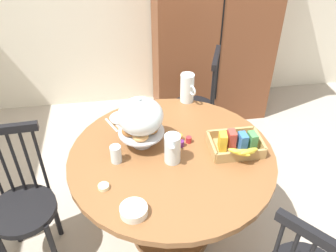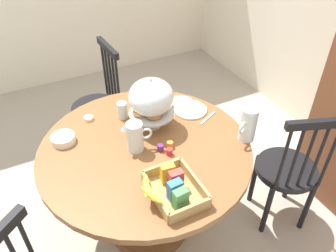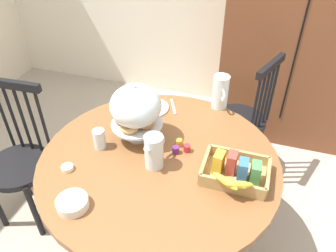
{
  "view_description": "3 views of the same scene",
  "coord_description": "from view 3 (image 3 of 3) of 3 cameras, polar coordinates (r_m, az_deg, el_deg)",
  "views": [
    {
      "loc": [
        -0.34,
        -1.6,
        2.15
      ],
      "look_at": [
        -0.08,
        0.12,
        0.84
      ],
      "focal_mm": 37.88,
      "sensor_mm": 36.0,
      "label": 1
    },
    {
      "loc": [
        1.29,
        -0.57,
        2.04
      ],
      "look_at": [
        -0.08,
        0.12,
        0.84
      ],
      "focal_mm": 36.01,
      "sensor_mm": 36.0,
      "label": 2
    },
    {
      "loc": [
        0.35,
        -1.2,
        1.9
      ],
      "look_at": [
        -0.08,
        0.12,
        0.84
      ],
      "focal_mm": 35.21,
      "sensor_mm": 36.0,
      "label": 3
    }
  ],
  "objects": [
    {
      "name": "ground_plane",
      "position": [
        2.27,
        1.06,
        -19.39
      ],
      "size": [
        10.0,
        10.0,
        0.0
      ],
      "primitive_type": "plane",
      "color": "#A89E8E"
    },
    {
      "name": "wooden_armoire",
      "position": [
        2.86,
        21.89,
        16.03
      ],
      "size": [
        1.18,
        0.6,
        1.96
      ],
      "color": "brown",
      "rests_on": "ground_plane"
    },
    {
      "name": "dining_table",
      "position": [
        1.85,
        -1.46,
        -10.25
      ],
      "size": [
        1.24,
        1.24,
        0.74
      ],
      "color": "brown",
      "rests_on": "ground_plane"
    },
    {
      "name": "windsor_chair_by_cabinet",
      "position": [
        2.49,
        12.59,
        0.75
      ],
      "size": [
        0.43,
        0.43,
        0.97
      ],
      "color": "black",
      "rests_on": "ground_plane"
    },
    {
      "name": "windsor_chair_facing_door",
      "position": [
        2.29,
        -24.11,
        -5.96
      ],
      "size": [
        0.4,
        0.4,
        0.97
      ],
      "color": "black",
      "rests_on": "ground_plane"
    },
    {
      "name": "pastry_stand_with_dome",
      "position": [
        1.72,
        -5.6,
        3.09
      ],
      "size": [
        0.28,
        0.28,
        0.34
      ],
      "color": "silver",
      "rests_on": "dining_table"
    },
    {
      "name": "orange_juice_pitcher",
      "position": [
        1.61,
        -2.42,
        -4.6
      ],
      "size": [
        0.09,
        0.18,
        0.18
      ],
      "color": "silver",
      "rests_on": "dining_table"
    },
    {
      "name": "milk_pitcher",
      "position": [
        2.05,
        9.04,
        5.63
      ],
      "size": [
        0.1,
        0.17,
        0.21
      ],
      "color": "silver",
      "rests_on": "dining_table"
    },
    {
      "name": "cereal_basket",
      "position": [
        1.6,
        11.59,
        -7.74
      ],
      "size": [
        0.32,
        0.3,
        0.12
      ],
      "color": "tan",
      "rests_on": "dining_table"
    },
    {
      "name": "china_plate_large",
      "position": [
        2.06,
        -2.94,
        3.19
      ],
      "size": [
        0.22,
        0.22,
        0.01
      ],
      "primitive_type": "cylinder",
      "color": "white",
      "rests_on": "dining_table"
    },
    {
      "name": "china_plate_small",
      "position": [
        2.07,
        -5.4,
        3.63
      ],
      "size": [
        0.15,
        0.15,
        0.01
      ],
      "primitive_type": "cylinder",
      "color": "white",
      "rests_on": "china_plate_large"
    },
    {
      "name": "cereal_bowl",
      "position": [
        1.53,
        -16.21,
        -12.72
      ],
      "size": [
        0.14,
        0.14,
        0.04
      ],
      "primitive_type": "cylinder",
      "color": "white",
      "rests_on": "dining_table"
    },
    {
      "name": "drinking_glass",
      "position": [
        1.77,
        -11.8,
        -2.2
      ],
      "size": [
        0.06,
        0.06,
        0.11
      ],
      "primitive_type": "cylinder",
      "color": "silver",
      "rests_on": "dining_table"
    },
    {
      "name": "butter_dish",
      "position": [
        1.71,
        -17.03,
        -6.93
      ],
      "size": [
        0.06,
        0.06,
        0.02
      ],
      "primitive_type": "cylinder",
      "color": "beige",
      "rests_on": "dining_table"
    },
    {
      "name": "jam_jar_strawberry",
      "position": [
        1.73,
        3.3,
        -3.87
      ],
      "size": [
        0.04,
        0.04,
        0.04
      ],
      "primitive_type": "cylinder",
      "color": "#B7282D",
      "rests_on": "dining_table"
    },
    {
      "name": "jam_jar_apricot",
      "position": [
        1.77,
        1.91,
        -2.92
      ],
      "size": [
        0.04,
        0.04,
        0.04
      ],
      "primitive_type": "cylinder",
      "color": "orange",
      "rests_on": "dining_table"
    },
    {
      "name": "jam_jar_grape",
      "position": [
        1.72,
        1.34,
        -4.15
      ],
      "size": [
        0.04,
        0.04,
        0.04
      ],
      "primitive_type": "cylinder",
      "color": "#5B2366",
      "rests_on": "dining_table"
    },
    {
      "name": "table_knife",
      "position": [
        2.06,
        -6.82,
        2.82
      ],
      "size": [
        0.09,
        0.16,
        0.01
      ],
      "primitive_type": "cube",
      "rotation": [
        0.0,
        0.0,
        8.3
      ],
      "color": "silver",
      "rests_on": "dining_table"
    },
    {
      "name": "dinner_fork",
      "position": [
        2.06,
        -7.66,
        2.75
      ],
      "size": [
        0.09,
        0.16,
        0.01
      ],
      "primitive_type": "cube",
      "rotation": [
        0.0,
        0.0,
        8.3
      ],
      "color": "silver",
      "rests_on": "dining_table"
    },
    {
      "name": "soup_spoon",
      "position": [
        2.08,
        0.92,
        3.4
      ],
      "size": [
        0.09,
        0.16,
        0.01
      ],
      "primitive_type": "cube",
      "rotation": [
        0.0,
        0.0,
        8.3
      ],
      "color": "silver",
      "rests_on": "dining_table"
    }
  ]
}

